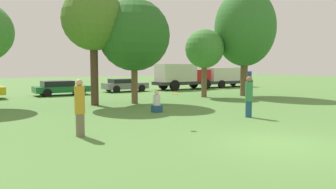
{
  "coord_description": "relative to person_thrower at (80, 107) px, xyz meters",
  "views": [
    {
      "loc": [
        -7.9,
        -6.19,
        2.3
      ],
      "look_at": [
        -0.72,
        4.81,
        1.14
      ],
      "focal_mm": 35.32,
      "sensor_mm": 36.0,
      "label": 1
    }
  ],
  "objects": [
    {
      "name": "tree_3",
      "position": [
        5.78,
        7.33,
        3.15
      ],
      "size": [
        4.28,
        4.28,
        6.25
      ],
      "color": "brown",
      "rests_on": "ground"
    },
    {
      "name": "parked_car_grey",
      "position": [
        9.28,
        16.0,
        -0.34
      ],
      "size": [
        3.88,
        1.92,
        1.13
      ],
      "rotation": [
        0.0,
        0.0,
        -0.01
      ],
      "color": "slate",
      "rests_on": "ground"
    },
    {
      "name": "delivery_truck_red",
      "position": [
        15.03,
        15.37,
        0.38
      ],
      "size": [
        5.83,
        2.3,
        2.43
      ],
      "rotation": [
        0.0,
        0.0,
        -0.01
      ],
      "color": "#2D2D33",
      "rests_on": "ground"
    },
    {
      "name": "frisbee",
      "position": [
        3.47,
        -0.39,
        0.31
      ],
      "size": [
        0.23,
        0.23,
        0.05
      ],
      "color": "orange"
    },
    {
      "name": "tree_2",
      "position": [
        3.46,
        7.85,
        3.94
      ],
      "size": [
        3.58,
        3.58,
        6.72
      ],
      "color": "#473323",
      "rests_on": "ground"
    },
    {
      "name": "ground_plane",
      "position": [
        4.5,
        -4.22,
        -0.95
      ],
      "size": [
        120.0,
        120.0,
        0.0
      ],
      "primitive_type": "plane",
      "color": "#54843D"
    },
    {
      "name": "person_thrower",
      "position": [
        0.0,
        0.0,
        0.0
      ],
      "size": [
        0.33,
        0.33,
        1.86
      ],
      "rotation": [
        0.0,
        0.0,
        -0.02
      ],
      "color": "#726651",
      "rests_on": "ground"
    },
    {
      "name": "delivery_truck_blue",
      "position": [
        20.99,
        15.71,
        0.2
      ],
      "size": [
        5.87,
        2.48,
        2.08
      ],
      "rotation": [
        0.0,
        0.0,
        -0.01
      ],
      "color": "#2D2D33",
      "rests_on": "ground"
    },
    {
      "name": "bystander_sitting",
      "position": [
        4.97,
        3.41,
        -0.51
      ],
      "size": [
        0.45,
        0.38,
        1.07
      ],
      "color": "navy",
      "rests_on": "ground"
    },
    {
      "name": "person_catcher",
      "position": [
        7.57,
        -0.18,
        -0.01
      ],
      "size": [
        0.33,
        0.33,
        1.83
      ],
      "rotation": [
        0.0,
        0.0,
        3.12
      ],
      "color": "navy",
      "rests_on": "ground"
    },
    {
      "name": "tree_4",
      "position": [
        11.93,
        8.24,
        2.52
      ],
      "size": [
        2.8,
        2.8,
        4.91
      ],
      "color": "brown",
      "rests_on": "ground"
    },
    {
      "name": "parked_car_green",
      "position": [
        3.56,
        15.47,
        -0.35
      ],
      "size": [
        4.12,
        2.03,
        1.12
      ],
      "rotation": [
        0.0,
        0.0,
        -0.01
      ],
      "color": "#196633",
      "rests_on": "ground"
    },
    {
      "name": "tree_5",
      "position": [
        15.1,
        7.38,
        4.15
      ],
      "size": [
        4.55,
        4.55,
        8.01
      ],
      "color": "brown",
      "rests_on": "ground"
    }
  ]
}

